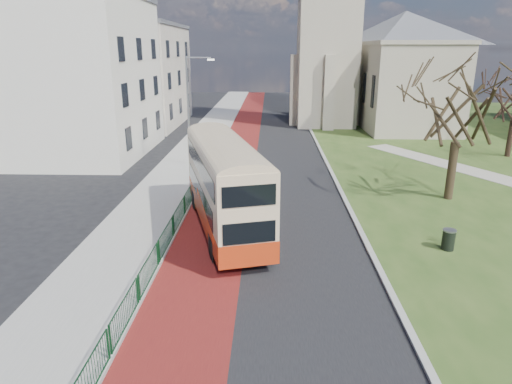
{
  "coord_description": "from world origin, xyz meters",
  "views": [
    {
      "loc": [
        1.59,
        -16.12,
        8.62
      ],
      "look_at": [
        0.96,
        4.92,
        2.0
      ],
      "focal_mm": 32.0,
      "sensor_mm": 36.0,
      "label": 1
    }
  ],
  "objects_px": {
    "litter_bin": "(448,240)",
    "winter_tree_near": "(462,95)",
    "bus": "(225,181)",
    "streetlamp": "(190,105)"
  },
  "relations": [
    {
      "from": "winter_tree_near",
      "to": "litter_bin",
      "type": "xyz_separation_m",
      "value": [
        -2.74,
        -7.38,
        -5.65
      ]
    },
    {
      "from": "streetlamp",
      "to": "litter_bin",
      "type": "relative_size",
      "value": 8.42
    },
    {
      "from": "winter_tree_near",
      "to": "litter_bin",
      "type": "distance_m",
      "value": 9.69
    },
    {
      "from": "streetlamp",
      "to": "winter_tree_near",
      "type": "distance_m",
      "value": 18.48
    },
    {
      "from": "streetlamp",
      "to": "litter_bin",
      "type": "xyz_separation_m",
      "value": [
        13.94,
        -15.17,
        -4.07
      ]
    },
    {
      "from": "streetlamp",
      "to": "bus",
      "type": "distance_m",
      "value": 13.69
    },
    {
      "from": "bus",
      "to": "winter_tree_near",
      "type": "height_order",
      "value": "winter_tree_near"
    },
    {
      "from": "bus",
      "to": "winter_tree_near",
      "type": "xyz_separation_m",
      "value": [
        12.9,
        5.2,
        3.66
      ]
    },
    {
      "from": "streetlamp",
      "to": "bus",
      "type": "bearing_deg",
      "value": -73.76
    },
    {
      "from": "litter_bin",
      "to": "winter_tree_near",
      "type": "bearing_deg",
      "value": 69.61
    }
  ]
}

